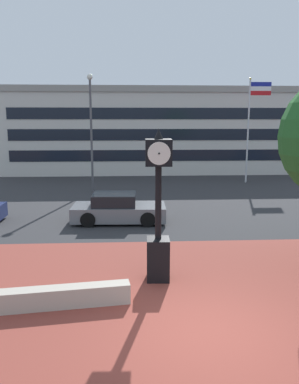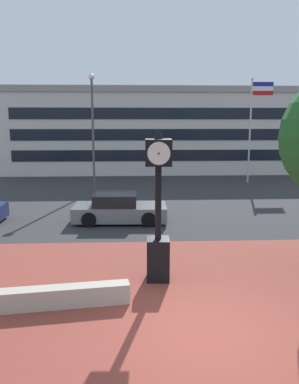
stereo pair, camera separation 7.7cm
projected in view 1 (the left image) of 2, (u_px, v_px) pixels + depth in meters
The scene contains 8 objects.
ground_plane at pixel (207, 332), 8.12m from camera, with size 200.00×200.00×0.00m, color #2D2D30.
plaza_brick_paving at pixel (198, 307), 9.19m from camera, with size 44.00×10.18×0.01m, color brown.
planter_wall at pixel (64, 297), 9.18m from camera, with size 3.20×0.40×0.50m, color #ADA393.
street_clock at pixel (158, 212), 10.45m from camera, with size 0.73×0.82×4.23m.
car_street_mid at pixel (118, 209), 16.85m from camera, with size 4.13×2.01×1.28m.
flagpole_primary at pixel (251, 121), 27.07m from camera, with size 1.59×0.14×7.38m.
civic_building at pixel (161, 130), 36.63m from camera, with size 28.53×12.81×7.16m.
street_lamp_post at pixel (91, 122), 23.57m from camera, with size 0.36×0.36×7.23m.
Camera 1 is at (-1.63, -7.35, 4.43)m, focal length 35.60 mm.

